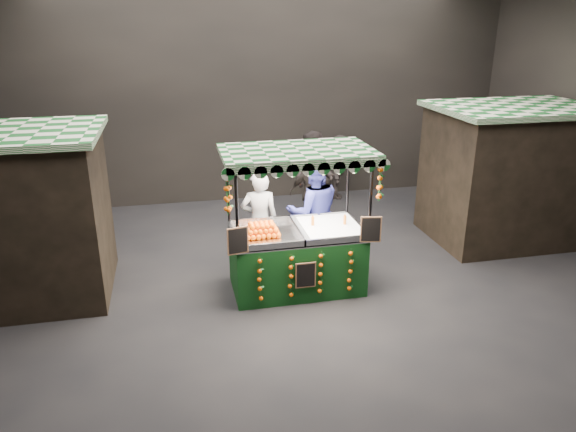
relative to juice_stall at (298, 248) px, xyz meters
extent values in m
plane|color=black|center=(0.07, -0.23, -0.71)|extent=(12.00, 12.00, 0.00)
cube|color=black|center=(0.07, 4.77, 1.79)|extent=(12.00, 0.10, 5.00)
cube|color=black|center=(0.07, -5.23, 1.79)|extent=(12.00, 0.10, 5.00)
cube|color=black|center=(-4.33, 0.77, 0.54)|extent=(2.80, 2.00, 2.50)
cube|color=black|center=(4.47, 1.27, 0.54)|extent=(2.80, 2.00, 2.50)
cube|color=#12521C|center=(4.47, 1.27, 1.84)|extent=(3.00, 2.20, 0.10)
cube|color=black|center=(-0.01, 0.04, -0.25)|extent=(2.03, 1.11, 0.92)
cube|color=#B8BABF|center=(-0.01, 0.04, 0.23)|extent=(2.03, 1.11, 0.04)
cylinder|color=black|center=(-1.00, -0.49, 0.40)|extent=(0.05, 0.05, 2.22)
cylinder|color=black|center=(0.98, -0.49, 0.40)|extent=(0.05, 0.05, 2.22)
cylinder|color=black|center=(-1.00, 0.56, 0.40)|extent=(0.05, 0.05, 2.22)
cylinder|color=black|center=(0.98, 0.56, 0.40)|extent=(0.05, 0.05, 2.22)
cube|color=#12521C|center=(-0.01, 0.04, 1.54)|extent=(2.26, 1.34, 0.07)
cube|color=white|center=(0.55, 0.04, 0.29)|extent=(0.90, 1.00, 0.07)
cube|color=black|center=(-1.01, -0.55, 0.44)|extent=(0.31, 0.09, 0.41)
cube|color=black|center=(0.99, -0.55, 0.44)|extent=(0.31, 0.09, 0.41)
cube|color=black|center=(-0.01, -0.55, -0.20)|extent=(0.31, 0.02, 0.41)
imported|color=gray|center=(-0.45, 0.90, 0.16)|extent=(0.68, 0.49, 1.74)
imported|color=navy|center=(0.48, 0.83, 0.27)|extent=(0.96, 0.76, 1.96)
imported|color=#2C2824|center=(-4.38, 2.95, 0.13)|extent=(0.73, 0.66, 1.68)
imported|color=#2C2524|center=(1.04, 2.85, 0.26)|extent=(1.18, 1.20, 1.95)
imported|color=#292421|center=(0.89, 2.44, 0.08)|extent=(1.00, 0.65, 1.58)
imported|color=black|center=(2.04, 4.29, 0.05)|extent=(0.93, 1.14, 1.53)
imported|color=black|center=(-4.43, 3.80, 0.24)|extent=(0.96, 0.65, 1.91)
imported|color=black|center=(4.34, 2.16, 0.08)|extent=(0.84, 1.54, 1.58)
camera|label=1|loc=(-1.82, -7.53, 3.41)|focal=33.49mm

